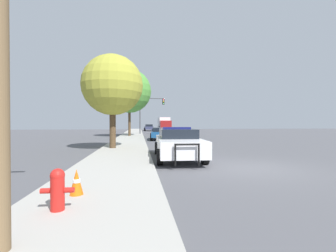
{
  "coord_description": "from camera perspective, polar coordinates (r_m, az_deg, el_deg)",
  "views": [
    {
      "loc": [
        -4.18,
        -8.07,
        1.71
      ],
      "look_at": [
        -0.78,
        18.01,
        1.37
      ],
      "focal_mm": 24.0,
      "sensor_mm": 36.0,
      "label": 1
    }
  ],
  "objects": [
    {
      "name": "tree_sidewalk_mid",
      "position": [
        28.61,
        -9.78,
        8.72
      ],
      "size": [
        5.41,
        5.41,
        8.27
      ],
      "color": "#4C3823",
      "rests_on": "sidewalk_left"
    },
    {
      "name": "traffic_light",
      "position": [
        33.94,
        -4.69,
        4.54
      ],
      "size": [
        3.76,
        0.35,
        5.45
      ],
      "color": "#424247",
      "rests_on": "sidewalk_left"
    },
    {
      "name": "car_background_midblock",
      "position": [
        23.01,
        -2.07,
        -1.83
      ],
      "size": [
        2.17,
        4.32,
        1.26
      ],
      "rotation": [
        0.0,
        0.0,
        -0.06
      ],
      "color": "navy",
      "rests_on": "ground_plane"
    },
    {
      "name": "ground_plane",
      "position": [
        9.25,
        19.9,
        -9.98
      ],
      "size": [
        110.0,
        110.0,
        0.0
      ],
      "primitive_type": "plane",
      "color": "#4F4F54"
    },
    {
      "name": "police_car",
      "position": [
        10.9,
        2.42,
        -4.21
      ],
      "size": [
        2.3,
        5.45,
        1.52
      ],
      "rotation": [
        0.0,
        0.0,
        3.09
      ],
      "color": "white",
      "rests_on": "ground_plane"
    },
    {
      "name": "box_truck",
      "position": [
        50.8,
        -1.0,
        0.62
      ],
      "size": [
        2.62,
        7.17,
        2.98
      ],
      "rotation": [
        0.0,
        0.0,
        3.14
      ],
      "color": "maroon",
      "rests_on": "ground_plane"
    },
    {
      "name": "sidewalk_left",
      "position": [
        8.29,
        -13.91,
        -10.75
      ],
      "size": [
        3.0,
        110.0,
        0.13
      ],
      "color": "#A3A099",
      "rests_on": "ground_plane"
    },
    {
      "name": "tree_sidewalk_near",
      "position": [
        14.93,
        -13.91,
        10.0
      ],
      "size": [
        3.85,
        3.85,
        5.93
      ],
      "color": "#4C3823",
      "rests_on": "sidewalk_left"
    },
    {
      "name": "traffic_cone",
      "position": [
        5.49,
        -22.22,
        -13.01
      ],
      "size": [
        0.29,
        0.29,
        0.56
      ],
      "color": "orange",
      "rests_on": "sidewalk_left"
    },
    {
      "name": "car_background_distant",
      "position": [
        49.45,
        -4.9,
        -0.35
      ],
      "size": [
        2.07,
        4.26,
        1.44
      ],
      "rotation": [
        0.0,
        0.0,
        0.02
      ],
      "color": "#333856",
      "rests_on": "ground_plane"
    },
    {
      "name": "fire_hydrant",
      "position": [
        4.67,
        -26.25,
        -13.96
      ],
      "size": [
        0.58,
        0.25,
        0.76
      ],
      "color": "red",
      "rests_on": "sidewalk_left"
    }
  ]
}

